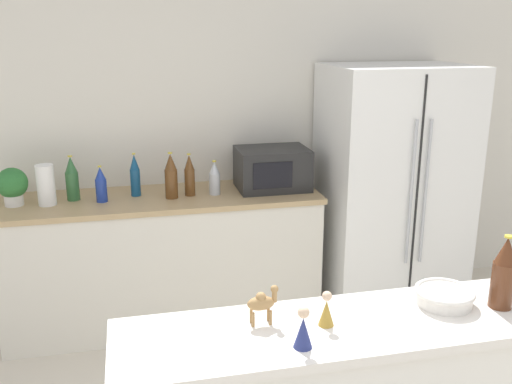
% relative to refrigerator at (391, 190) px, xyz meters
% --- Properties ---
extents(wall_back, '(8.00, 0.06, 2.55)m').
position_rel_refrigerator_xyz_m(wall_back, '(-1.22, 0.41, 0.41)').
color(wall_back, silver).
rests_on(wall_back, ground_plane).
extents(back_counter, '(2.09, 0.63, 0.91)m').
position_rel_refrigerator_xyz_m(back_counter, '(-1.61, 0.08, -0.41)').
color(back_counter, silver).
rests_on(back_counter, ground_plane).
extents(refrigerator, '(0.95, 0.75, 1.74)m').
position_rel_refrigerator_xyz_m(refrigerator, '(0.00, 0.00, 0.00)').
color(refrigerator, white).
rests_on(refrigerator, ground_plane).
extents(potted_plant, '(0.19, 0.19, 0.24)m').
position_rel_refrigerator_xyz_m(potted_plant, '(-2.51, 0.08, 0.17)').
color(potted_plant, silver).
rests_on(potted_plant, back_counter).
extents(paper_towel_roll, '(0.11, 0.11, 0.26)m').
position_rel_refrigerator_xyz_m(paper_towel_roll, '(-2.31, 0.05, 0.17)').
color(paper_towel_roll, white).
rests_on(paper_towel_roll, back_counter).
extents(microwave, '(0.48, 0.37, 0.28)m').
position_rel_refrigerator_xyz_m(microwave, '(-0.85, 0.10, 0.18)').
color(microwave, black).
rests_on(microwave, back_counter).
extents(back_bottle_0, '(0.07, 0.07, 0.28)m').
position_rel_refrigerator_xyz_m(back_bottle_0, '(-1.42, 0.06, 0.17)').
color(back_bottle_0, brown).
rests_on(back_bottle_0, back_counter).
extents(back_bottle_1, '(0.07, 0.07, 0.23)m').
position_rel_refrigerator_xyz_m(back_bottle_1, '(-1.25, 0.04, 0.15)').
color(back_bottle_1, '#B2B7BC').
rests_on(back_bottle_1, back_counter).
extents(back_bottle_2, '(0.06, 0.06, 0.29)m').
position_rel_refrigerator_xyz_m(back_bottle_2, '(-1.77, 0.13, 0.18)').
color(back_bottle_2, navy).
rests_on(back_bottle_2, back_counter).
extents(back_bottle_3, '(0.07, 0.07, 0.24)m').
position_rel_refrigerator_xyz_m(back_bottle_3, '(-1.98, 0.04, 0.15)').
color(back_bottle_3, navy).
rests_on(back_bottle_3, back_counter).
extents(back_bottle_4, '(0.08, 0.08, 0.29)m').
position_rel_refrigerator_xyz_m(back_bottle_4, '(-2.16, 0.12, 0.18)').
color(back_bottle_4, '#2D6033').
rests_on(back_bottle_4, back_counter).
extents(back_bottle_5, '(0.08, 0.08, 0.30)m').
position_rel_refrigerator_xyz_m(back_bottle_5, '(-1.54, 0.02, 0.18)').
color(back_bottle_5, brown).
rests_on(back_bottle_5, back_counter).
extents(wine_bottle, '(0.09, 0.09, 0.29)m').
position_rel_refrigerator_xyz_m(wine_bottle, '(-0.45, -1.86, 0.23)').
color(wine_bottle, '#562D19').
rests_on(wine_bottle, bar_counter).
extents(fruit_bowl, '(0.23, 0.23, 0.06)m').
position_rel_refrigerator_xyz_m(fruit_bowl, '(-0.65, -1.79, 0.13)').
color(fruit_bowl, white).
rests_on(fruit_bowl, bar_counter).
extents(camel_figurine, '(0.11, 0.05, 0.14)m').
position_rel_refrigerator_xyz_m(camel_figurine, '(-1.36, -1.78, 0.18)').
color(camel_figurine, '#A87F4C').
rests_on(camel_figurine, bar_counter).
extents(wise_man_figurine_blue, '(0.06, 0.06, 0.15)m').
position_rel_refrigerator_xyz_m(wise_man_figurine_blue, '(-1.27, -1.96, 0.16)').
color(wise_man_figurine_blue, navy).
rests_on(wise_man_figurine_blue, bar_counter).
extents(wise_man_figurine_crimson, '(0.06, 0.06, 0.13)m').
position_rel_refrigerator_xyz_m(wise_man_figurine_crimson, '(-1.14, -1.84, 0.15)').
color(wise_man_figurine_crimson, '#B28933').
rests_on(wise_man_figurine_crimson, bar_counter).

